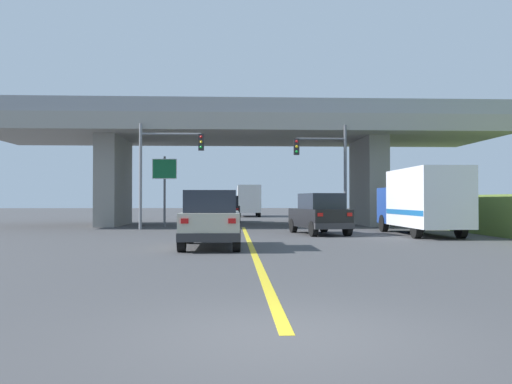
{
  "coord_description": "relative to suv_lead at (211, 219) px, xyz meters",
  "views": [
    {
      "loc": [
        -0.68,
        -6.63,
        1.68
      ],
      "look_at": [
        0.74,
        25.66,
        2.18
      ],
      "focal_mm": 37.59,
      "sensor_mm": 36.0,
      "label": 1
    }
  ],
  "objects": [
    {
      "name": "suv_lead",
      "position": [
        0.0,
        0.0,
        0.0
      ],
      "size": [
        2.04,
        4.61,
        2.02
      ],
      "color": "#B7B29E",
      "rests_on": "ground"
    },
    {
      "name": "traffic_signal_nearside",
      "position": [
        6.44,
        12.24,
        2.82
      ],
      "size": [
        3.15,
        0.36,
        6.14
      ],
      "color": "#56595E",
      "rests_on": "ground"
    },
    {
      "name": "lane_divider_stripe",
      "position": [
        1.44,
        0.92,
        -1.01
      ],
      "size": [
        0.2,
        26.73,
        0.01
      ],
      "primitive_type": "cube",
      "color": "yellow",
      "rests_on": "ground"
    },
    {
      "name": "ground",
      "position": [
        1.44,
        17.25,
        -1.01
      ],
      "size": [
        160.0,
        160.0,
        0.0
      ],
      "primitive_type": "plane",
      "color": "#424244"
    },
    {
      "name": "sedan_oncoming",
      "position": [
        0.37,
        22.28,
        -0.0
      ],
      "size": [
        1.95,
        4.35,
        2.02
      ],
      "color": "black",
      "rests_on": "ground"
    },
    {
      "name": "traffic_signal_farside",
      "position": [
        -3.35,
        12.04,
        2.95
      ],
      "size": [
        3.74,
        0.36,
        6.12
      ],
      "color": "slate",
      "rests_on": "ground"
    },
    {
      "name": "highway_sign",
      "position": [
        -3.53,
        14.89,
        2.24
      ],
      "size": [
        1.54,
        0.17,
        4.46
      ],
      "color": "#56595E",
      "rests_on": "ground"
    },
    {
      "name": "box_truck",
      "position": [
        9.85,
        6.2,
        0.64
      ],
      "size": [
        2.33,
        7.43,
        3.16
      ],
      "color": "navy",
      "rests_on": "ground"
    },
    {
      "name": "overpass_bridge",
      "position": [
        1.44,
        17.25,
        4.68
      ],
      "size": [
        33.77,
        9.8,
        7.78
      ],
      "color": "gray",
      "rests_on": "ground"
    },
    {
      "name": "semi_truck_distant",
      "position": [
        2.44,
        36.5,
        0.66
      ],
      "size": [
        2.33,
        6.82,
        3.22
      ],
      "color": "navy",
      "rests_on": "ground"
    },
    {
      "name": "suv_crossing",
      "position": [
        5.06,
        7.16,
        -0.0
      ],
      "size": [
        2.66,
        4.6,
        2.02
      ],
      "rotation": [
        0.0,
        0.0,
        0.18
      ],
      "color": "black",
      "rests_on": "ground"
    }
  ]
}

